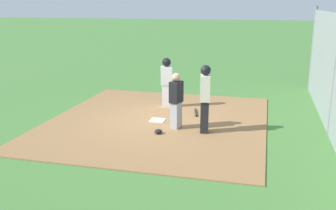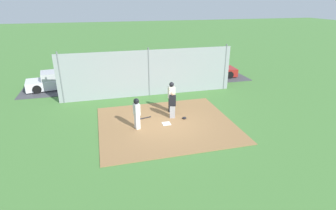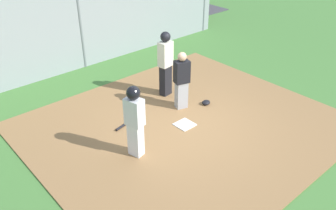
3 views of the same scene
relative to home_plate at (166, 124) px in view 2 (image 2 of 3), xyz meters
name	(u,v)px [view 2 (image 2 of 3)]	position (x,y,z in m)	size (l,w,h in m)	color
ground_plane	(166,124)	(0.00, 0.00, -0.04)	(140.00, 140.00, 0.00)	#477A38
dirt_infield	(166,124)	(0.00, 0.00, -0.03)	(7.20, 6.40, 0.03)	olive
home_plate	(166,124)	(0.00, 0.00, 0.00)	(0.44, 0.44, 0.02)	white
catcher	(172,104)	(-0.54, -0.70, 0.81)	(0.44, 0.36, 1.58)	#9E9EA3
umpire	(172,96)	(-0.71, -1.54, 0.98)	(0.41, 0.31, 1.86)	black
runner	(137,112)	(1.60, 0.13, 0.95)	(0.34, 0.43, 1.67)	silver
baseball_bat	(144,118)	(1.05, -0.99, 0.02)	(0.06, 0.06, 0.81)	black
catcher_mask	(184,118)	(-1.14, -0.35, 0.05)	(0.24, 0.20, 0.12)	black
backstop_fence	(149,73)	(0.00, -4.84, 1.56)	(12.00, 0.10, 3.35)	#93999E
parking_lot	(140,80)	(0.00, -8.79, -0.02)	(18.00, 5.20, 0.04)	#424247
parked_car_red	(211,70)	(-6.06, -8.09, 0.57)	(4.30, 2.09, 1.28)	maroon
parked_car_green	(103,74)	(3.04, -9.19, 0.57)	(4.34, 2.19, 1.28)	#235B38
parked_car_white	(57,80)	(6.45, -8.20, 0.57)	(4.41, 2.36, 1.28)	silver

